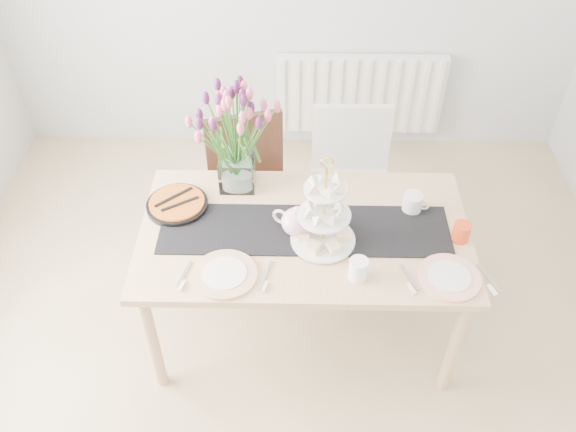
{
  "coord_description": "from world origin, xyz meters",
  "views": [
    {
      "loc": [
        0.05,
        -1.61,
        2.82
      ],
      "look_at": [
        0.02,
        0.43,
        0.89
      ],
      "focal_mm": 38.0,
      "sensor_mm": 36.0,
      "label": 1
    }
  ],
  "objects_px": {
    "plate_right": "(449,277)",
    "tart_tin": "(177,204)",
    "chair_white": "(351,173)",
    "tulip_vase": "(234,127)",
    "mug_white": "(358,269)",
    "radiator": "(359,94)",
    "dining_table": "(304,241)",
    "plate_left": "(225,274)",
    "cream_jug": "(413,203)",
    "cake_stand": "(324,222)",
    "mug_orange": "(461,232)",
    "chair_brown": "(250,181)",
    "teapot": "(297,222)"
  },
  "relations": [
    {
      "from": "plate_right",
      "to": "tart_tin",
      "type": "bearing_deg",
      "value": 160.65
    },
    {
      "from": "chair_white",
      "to": "plate_right",
      "type": "height_order",
      "value": "chair_white"
    },
    {
      "from": "tulip_vase",
      "to": "mug_white",
      "type": "relative_size",
      "value": 6.44
    },
    {
      "from": "radiator",
      "to": "tart_tin",
      "type": "bearing_deg",
      "value": -123.96
    },
    {
      "from": "radiator",
      "to": "chair_white",
      "type": "bearing_deg",
      "value": -97.19
    },
    {
      "from": "mug_white",
      "to": "plate_right",
      "type": "relative_size",
      "value": 0.36
    },
    {
      "from": "dining_table",
      "to": "tulip_vase",
      "type": "xyz_separation_m",
      "value": [
        -0.35,
        0.34,
        0.44
      ]
    },
    {
      "from": "chair_white",
      "to": "plate_left",
      "type": "bearing_deg",
      "value": -122.96
    },
    {
      "from": "dining_table",
      "to": "cream_jug",
      "type": "bearing_deg",
      "value": 16.25
    },
    {
      "from": "tart_tin",
      "to": "plate_left",
      "type": "height_order",
      "value": "tart_tin"
    },
    {
      "from": "cake_stand",
      "to": "tart_tin",
      "type": "bearing_deg",
      "value": 162.39
    },
    {
      "from": "dining_table",
      "to": "plate_right",
      "type": "xyz_separation_m",
      "value": [
        0.65,
        -0.29,
        0.08
      ]
    },
    {
      "from": "mug_white",
      "to": "chair_white",
      "type": "bearing_deg",
      "value": 80.02
    },
    {
      "from": "tart_tin",
      "to": "plate_left",
      "type": "relative_size",
      "value": 1.04
    },
    {
      "from": "radiator",
      "to": "plate_left",
      "type": "xyz_separation_m",
      "value": [
        -0.76,
        -2.0,
        0.31
      ]
    },
    {
      "from": "plate_right",
      "to": "mug_orange",
      "type": "bearing_deg",
      "value": 69.42
    },
    {
      "from": "cream_jug",
      "to": "radiator",
      "type": "bearing_deg",
      "value": 117.33
    },
    {
      "from": "dining_table",
      "to": "chair_brown",
      "type": "height_order",
      "value": "chair_brown"
    },
    {
      "from": "tulip_vase",
      "to": "teapot",
      "type": "height_order",
      "value": "tulip_vase"
    },
    {
      "from": "dining_table",
      "to": "tulip_vase",
      "type": "relative_size",
      "value": 2.43
    },
    {
      "from": "chair_brown",
      "to": "cream_jug",
      "type": "height_order",
      "value": "chair_brown"
    },
    {
      "from": "plate_left",
      "to": "plate_right",
      "type": "distance_m",
      "value": 1.0
    },
    {
      "from": "cake_stand",
      "to": "cream_jug",
      "type": "xyz_separation_m",
      "value": [
        0.45,
        0.23,
        -0.08
      ]
    },
    {
      "from": "mug_orange",
      "to": "cake_stand",
      "type": "bearing_deg",
      "value": 121.72
    },
    {
      "from": "mug_orange",
      "to": "chair_white",
      "type": "bearing_deg",
      "value": 61.03
    },
    {
      "from": "plate_right",
      "to": "cream_jug",
      "type": "bearing_deg",
      "value": 103.68
    },
    {
      "from": "cake_stand",
      "to": "cream_jug",
      "type": "bearing_deg",
      "value": 27.14
    },
    {
      "from": "teapot",
      "to": "plate_left",
      "type": "xyz_separation_m",
      "value": [
        -0.32,
        -0.28,
        -0.07
      ]
    },
    {
      "from": "cake_stand",
      "to": "dining_table",
      "type": "bearing_deg",
      "value": 139.25
    },
    {
      "from": "cream_jug",
      "to": "tart_tin",
      "type": "distance_m",
      "value": 1.18
    },
    {
      "from": "radiator",
      "to": "cream_jug",
      "type": "distance_m",
      "value": 1.6
    },
    {
      "from": "cream_jug",
      "to": "teapot",
      "type": "bearing_deg",
      "value": -140.6
    },
    {
      "from": "cream_jug",
      "to": "cake_stand",
      "type": "bearing_deg",
      "value": -130.33
    },
    {
      "from": "cake_stand",
      "to": "plate_right",
      "type": "xyz_separation_m",
      "value": [
        0.56,
        -0.22,
        -0.12
      ]
    },
    {
      "from": "chair_white",
      "to": "dining_table",
      "type": "bearing_deg",
      "value": -112.0
    },
    {
      "from": "dining_table",
      "to": "plate_left",
      "type": "relative_size",
      "value": 5.4
    },
    {
      "from": "radiator",
      "to": "mug_white",
      "type": "bearing_deg",
      "value": -94.8
    },
    {
      "from": "mug_orange",
      "to": "plate_right",
      "type": "bearing_deg",
      "value": -171.23
    },
    {
      "from": "mug_white",
      "to": "mug_orange",
      "type": "height_order",
      "value": "mug_white"
    },
    {
      "from": "radiator",
      "to": "cream_jug",
      "type": "relative_size",
      "value": 12.25
    },
    {
      "from": "radiator",
      "to": "mug_orange",
      "type": "bearing_deg",
      "value": -79.25
    },
    {
      "from": "dining_table",
      "to": "cake_stand",
      "type": "relative_size",
      "value": 3.55
    },
    {
      "from": "chair_brown",
      "to": "mug_orange",
      "type": "height_order",
      "value": "chair_brown"
    },
    {
      "from": "tart_tin",
      "to": "plate_right",
      "type": "distance_m",
      "value": 1.36
    },
    {
      "from": "cream_jug",
      "to": "plate_left",
      "type": "relative_size",
      "value": 0.33
    },
    {
      "from": "teapot",
      "to": "mug_orange",
      "type": "relative_size",
      "value": 2.46
    },
    {
      "from": "teapot",
      "to": "tart_tin",
      "type": "height_order",
      "value": "teapot"
    },
    {
      "from": "chair_brown",
      "to": "tulip_vase",
      "type": "height_order",
      "value": "tulip_vase"
    },
    {
      "from": "mug_orange",
      "to": "tart_tin",
      "type": "bearing_deg",
      "value": 110.95
    },
    {
      "from": "radiator",
      "to": "teapot",
      "type": "bearing_deg",
      "value": -104.4
    }
  ]
}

